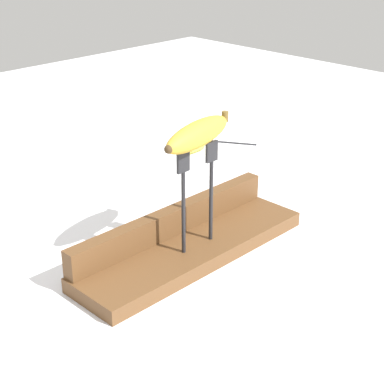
% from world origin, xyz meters
% --- Properties ---
extents(ground_plane, '(3.00, 3.00, 0.00)m').
position_xyz_m(ground_plane, '(0.00, 0.00, 0.00)').
color(ground_plane, silver).
extents(wooden_board, '(0.47, 0.13, 0.03)m').
position_xyz_m(wooden_board, '(0.00, 0.00, 0.01)').
color(wooden_board, brown).
rests_on(wooden_board, ground).
extents(board_backstop, '(0.46, 0.03, 0.05)m').
position_xyz_m(board_backstop, '(0.00, 0.05, 0.05)').
color(board_backstop, brown).
rests_on(board_backstop, wooden_board).
extents(fork_stand_center, '(0.09, 0.01, 0.19)m').
position_xyz_m(fork_stand_center, '(-0.00, -0.01, 0.14)').
color(fork_stand_center, black).
rests_on(fork_stand_center, wooden_board).
extents(banana_raised_center, '(0.18, 0.08, 0.04)m').
position_xyz_m(banana_raised_center, '(-0.00, -0.01, 0.24)').
color(banana_raised_center, gold).
rests_on(banana_raised_center, fork_stand_center).
extents(fork_fallen_near, '(0.10, 0.14, 0.01)m').
position_xyz_m(fork_fallen_near, '(0.48, 0.38, 0.00)').
color(fork_fallen_near, black).
rests_on(fork_fallen_near, ground).
extents(banana_chunk_near, '(0.05, 0.04, 0.04)m').
position_xyz_m(banana_chunk_near, '(0.38, 0.37, 0.02)').
color(banana_chunk_near, '#DBD147').
rests_on(banana_chunk_near, ground).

